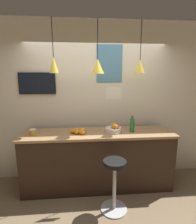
{
  "coord_description": "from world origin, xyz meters",
  "views": [
    {
      "loc": [
        -0.25,
        -2.19,
        1.93
      ],
      "look_at": [
        0.0,
        0.63,
        1.35
      ],
      "focal_mm": 28.0,
      "sensor_mm": 36.0,
      "label": 1
    }
  ],
  "objects_px": {
    "fruit_bowl": "(114,129)",
    "juice_bottle": "(132,125)",
    "bar_stool": "(114,179)",
    "mounted_tv": "(37,83)",
    "spread_jar": "(33,132)"
  },
  "relations": [
    {
      "from": "fruit_bowl",
      "to": "mounted_tv",
      "type": "bearing_deg",
      "value": 162.73
    },
    {
      "from": "bar_stool",
      "to": "mounted_tv",
      "type": "bearing_deg",
      "value": 141.28
    },
    {
      "from": "bar_stool",
      "to": "fruit_bowl",
      "type": "bearing_deg",
      "value": 81.98
    },
    {
      "from": "bar_stool",
      "to": "fruit_bowl",
      "type": "height_order",
      "value": "fruit_bowl"
    },
    {
      "from": "spread_jar",
      "to": "bar_stool",
      "type": "bearing_deg",
      "value": -24.98
    },
    {
      "from": "fruit_bowl",
      "to": "juice_bottle",
      "type": "distance_m",
      "value": 0.32
    },
    {
      "from": "juice_bottle",
      "to": "spread_jar",
      "type": "height_order",
      "value": "juice_bottle"
    },
    {
      "from": "fruit_bowl",
      "to": "spread_jar",
      "type": "height_order",
      "value": "fruit_bowl"
    },
    {
      "from": "mounted_tv",
      "to": "fruit_bowl",
      "type": "bearing_deg",
      "value": -17.27
    },
    {
      "from": "bar_stool",
      "to": "juice_bottle",
      "type": "relative_size",
      "value": 2.75
    },
    {
      "from": "bar_stool",
      "to": "mounted_tv",
      "type": "distance_m",
      "value": 2.04
    },
    {
      "from": "fruit_bowl",
      "to": "juice_bottle",
      "type": "bearing_deg",
      "value": 1.16
    },
    {
      "from": "fruit_bowl",
      "to": "juice_bottle",
      "type": "height_order",
      "value": "juice_bottle"
    },
    {
      "from": "juice_bottle",
      "to": "mounted_tv",
      "type": "distance_m",
      "value": 1.81
    },
    {
      "from": "fruit_bowl",
      "to": "spread_jar",
      "type": "xyz_separation_m",
      "value": [
        -1.33,
        0.01,
        -0.02
      ]
    }
  ]
}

